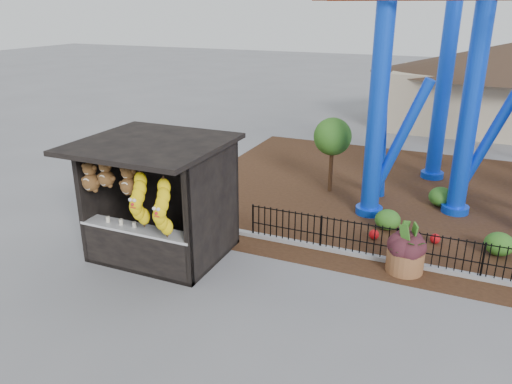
% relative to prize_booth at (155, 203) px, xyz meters
% --- Properties ---
extents(ground, '(120.00, 120.00, 0.00)m').
position_rel_prize_booth_xyz_m(ground, '(2.99, -0.91, -1.52)').
color(ground, slate).
rests_on(ground, ground).
extents(mulch_bed, '(18.00, 12.00, 0.02)m').
position_rel_prize_booth_xyz_m(mulch_bed, '(6.99, 7.09, -1.52)').
color(mulch_bed, '#331E11').
rests_on(mulch_bed, ground).
extents(curb, '(18.00, 0.18, 0.12)m').
position_rel_prize_booth_xyz_m(curb, '(6.99, 2.09, -1.46)').
color(curb, gray).
rests_on(curb, ground).
extents(prize_booth, '(3.50, 3.40, 3.12)m').
position_rel_prize_booth_xyz_m(prize_booth, '(0.00, 0.00, 0.00)').
color(prize_booth, black).
rests_on(prize_booth, ground).
extents(picket_fence, '(12.20, 0.06, 1.00)m').
position_rel_prize_booth_xyz_m(picket_fence, '(7.89, 2.09, -1.02)').
color(picket_fence, black).
rests_on(picket_fence, ground).
extents(terracotta_planter, '(1.17, 1.17, 0.58)m').
position_rel_prize_booth_xyz_m(terracotta_planter, '(6.04, 1.79, -1.23)').
color(terracotta_planter, brown).
rests_on(terracotta_planter, ground).
extents(planter_foliage, '(0.70, 0.70, 0.64)m').
position_rel_prize_booth_xyz_m(planter_foliage, '(6.04, 1.79, -0.62)').
color(planter_foliage, '#37161C').
rests_on(planter_foliage, terracotta_planter).
extents(potted_plant, '(1.09, 1.03, 0.95)m').
position_rel_prize_booth_xyz_m(potted_plant, '(6.04, 1.76, -1.05)').
color(potted_plant, '#185017').
rests_on(potted_plant, ground).
extents(landscaping, '(6.65, 3.93, 0.63)m').
position_rel_prize_booth_xyz_m(landscaping, '(7.59, 4.86, -1.23)').
color(landscaping, '#2D601C').
rests_on(landscaping, mulch_bed).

